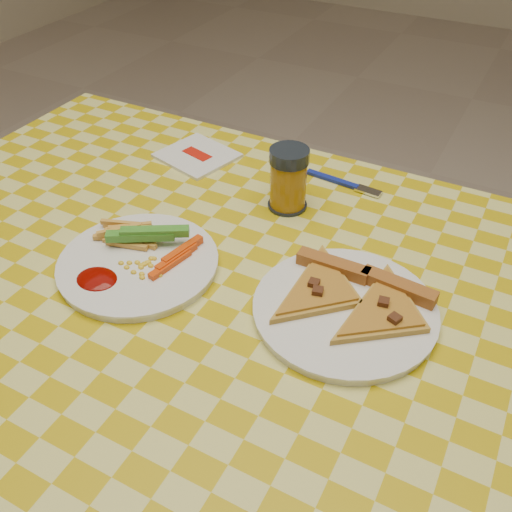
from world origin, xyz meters
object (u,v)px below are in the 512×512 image
Objects in this scene: table at (223,320)px; plate_right at (345,311)px; drink_glass at (288,180)px; plate_left at (139,264)px.

table is 0.20m from plate_right.
table is 0.26m from drink_glass.
plate_left is (-0.13, -0.02, 0.08)m from table.
plate_right is at bearing 9.48° from plate_left.
drink_glass is (-0.00, 0.23, 0.13)m from table.
plate_right is at bearing -47.80° from drink_glass.
drink_glass is at bearing 63.13° from plate_left.
drink_glass is (-0.18, 0.20, 0.05)m from plate_right.
plate_right reaches higher than table.
drink_glass is at bearing 132.20° from plate_right.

